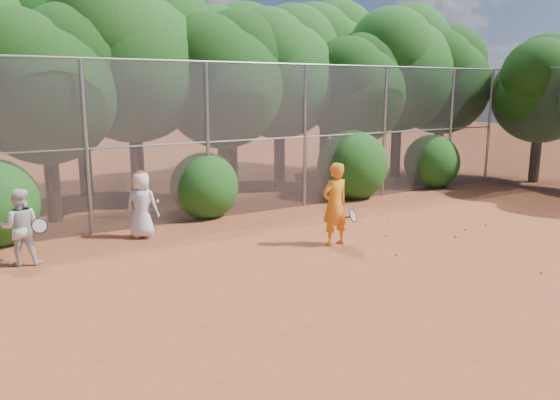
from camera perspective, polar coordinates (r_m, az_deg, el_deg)
ground at (r=10.16m, az=12.43°, el=-7.91°), size 80.00×80.00×0.00m
fence_back at (r=14.48m, az=-4.35°, el=6.43°), size 20.05×0.09×4.03m
tree_2 at (r=14.83m, az=-23.28°, el=11.59°), size 3.99×3.47×5.47m
tree_3 at (r=16.41m, az=-15.11°, el=14.87°), size 4.89×4.26×6.70m
tree_4 at (r=16.73m, az=-5.97°, el=12.94°), size 4.19×3.64×5.73m
tree_5 at (r=18.66m, az=0.03°, el=13.74°), size 4.51×3.92×6.17m
tree_6 at (r=19.28m, az=8.10°, el=11.84°), size 3.86×3.36×5.29m
tree_7 at (r=21.43m, az=12.41°, el=13.82°), size 4.77×4.14×6.53m
tree_8 at (r=22.63m, az=16.63°, el=12.30°), size 4.25×3.70×5.82m
tree_10 at (r=18.30m, az=-20.31°, el=14.91°), size 5.15×4.48×7.06m
tree_11 at (r=19.57m, az=-5.08°, el=13.94°), size 4.64×4.03×6.35m
tree_12 at (r=22.47m, az=4.83°, el=14.52°), size 5.02×4.37×6.88m
tree_13 at (r=21.72m, az=25.70°, el=10.79°), size 3.86×3.36×5.29m
bush_1 at (r=14.52m, az=-7.92°, el=1.78°), size 1.80×1.80×1.80m
bush_2 at (r=17.11m, az=7.58°, el=3.94°), size 2.20×2.20×2.20m
bush_3 at (r=19.52m, az=15.58°, el=4.11°), size 1.90×1.90×1.90m
player_yellow at (r=11.76m, az=5.75°, el=-0.46°), size 0.86×0.56×1.80m
player_teen at (r=12.71m, az=-14.23°, el=-0.47°), size 0.88×0.85×1.55m
player_white at (r=11.54m, az=-25.48°, el=-2.57°), size 0.89×0.76×1.49m
ball_0 at (r=13.84m, az=18.80°, el=-2.89°), size 0.07×0.07×0.07m
ball_1 at (r=12.82m, az=11.10°, el=-3.60°), size 0.07×0.07×0.07m
ball_2 at (r=11.20m, az=25.66°, el=-6.78°), size 0.07×0.07×0.07m
ball_3 at (r=14.43m, az=20.74°, el=-2.44°), size 0.07×0.07×0.07m
ball_4 at (r=11.39m, az=12.13°, el=-5.58°), size 0.07×0.07×0.07m
ball_5 at (r=14.36m, az=11.40°, el=-1.98°), size 0.07×0.07×0.07m
ball_6 at (r=13.10m, az=17.93°, el=-3.63°), size 0.07×0.07×0.07m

